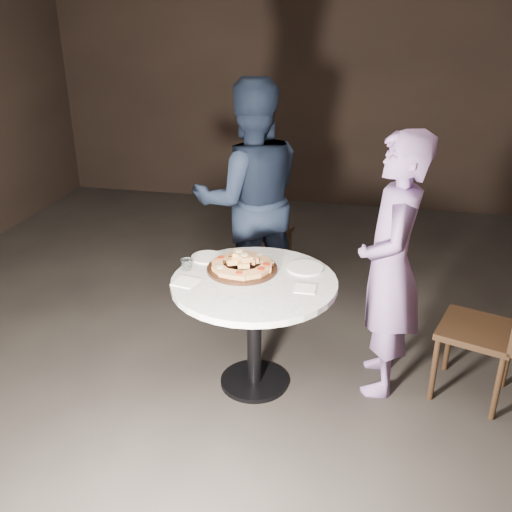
% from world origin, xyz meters
% --- Properties ---
extents(floor, '(7.00, 7.00, 0.00)m').
position_xyz_m(floor, '(0.00, 0.00, 0.00)').
color(floor, black).
rests_on(floor, ground).
extents(table, '(1.26, 1.26, 0.73)m').
position_xyz_m(table, '(0.11, -0.13, 0.60)').
color(table, black).
rests_on(table, ground).
extents(serving_board, '(0.51, 0.51, 0.02)m').
position_xyz_m(serving_board, '(0.01, -0.01, 0.74)').
color(serving_board, black).
rests_on(serving_board, table).
extents(focaccia_pile, '(0.38, 0.38, 0.10)m').
position_xyz_m(focaccia_pile, '(0.01, -0.01, 0.78)').
color(focaccia_pile, '#C2844B').
rests_on(focaccia_pile, serving_board).
extents(plate_left, '(0.21, 0.21, 0.01)m').
position_xyz_m(plate_left, '(-0.25, 0.11, 0.74)').
color(plate_left, white).
rests_on(plate_left, table).
extents(plate_right, '(0.24, 0.24, 0.01)m').
position_xyz_m(plate_right, '(0.38, 0.08, 0.74)').
color(plate_right, white).
rests_on(plate_right, table).
extents(water_glass, '(0.10, 0.10, 0.07)m').
position_xyz_m(water_glass, '(-0.32, -0.08, 0.77)').
color(water_glass, silver).
rests_on(water_glass, table).
extents(napkin_near, '(0.15, 0.15, 0.01)m').
position_xyz_m(napkin_near, '(-0.27, -0.24, 0.73)').
color(napkin_near, white).
rests_on(napkin_near, table).
extents(napkin_far, '(0.12, 0.12, 0.01)m').
position_xyz_m(napkin_far, '(0.42, -0.18, 0.73)').
color(napkin_far, white).
rests_on(napkin_far, table).
extents(chair_far, '(0.48, 0.49, 0.81)m').
position_xyz_m(chair_far, '(-0.16, 1.37, 0.47)').
color(chair_far, black).
rests_on(chair_far, ground).
extents(chair_right, '(0.55, 0.53, 0.89)m').
position_xyz_m(chair_right, '(1.50, 0.02, 0.52)').
color(chair_right, black).
rests_on(chair_right, ground).
extents(diner_navy, '(1.05, 0.95, 1.76)m').
position_xyz_m(diner_navy, '(-0.14, 0.87, 0.88)').
color(diner_navy, black).
rests_on(diner_navy, ground).
extents(diner_teal, '(0.40, 0.60, 1.61)m').
position_xyz_m(diner_teal, '(0.88, 0.05, 0.80)').
color(diner_teal, slate).
rests_on(diner_teal, ground).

